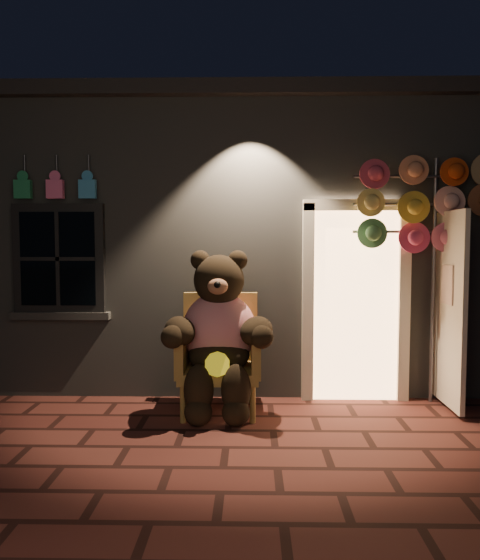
{
  "coord_description": "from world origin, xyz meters",
  "views": [
    {
      "loc": [
        0.22,
        -4.49,
        1.73
      ],
      "look_at": [
        0.1,
        1.0,
        1.35
      ],
      "focal_mm": 35.0,
      "sensor_mm": 36.0,
      "label": 1
    }
  ],
  "objects": [
    {
      "name": "ground",
      "position": [
        0.0,
        0.0,
        0.0
      ],
      "size": [
        60.0,
        60.0,
        0.0
      ],
      "primitive_type": "plane",
      "color": "#552720",
      "rests_on": "ground"
    },
    {
      "name": "shop_building",
      "position": [
        0.0,
        3.99,
        1.74
      ],
      "size": [
        7.3,
        5.95,
        3.51
      ],
      "color": "slate",
      "rests_on": "ground"
    },
    {
      "name": "wicker_armchair",
      "position": [
        -0.11,
        1.04,
        0.6
      ],
      "size": [
        0.84,
        0.75,
        1.2
      ],
      "rotation": [
        0.0,
        0.0,
        0.01
      ],
      "color": "olive",
      "rests_on": "ground"
    },
    {
      "name": "teddy_bear",
      "position": [
        -0.11,
        0.89,
        0.82
      ],
      "size": [
        1.2,
        0.93,
        1.64
      ],
      "rotation": [
        0.0,
        0.0,
        0.01
      ],
      "color": "red",
      "rests_on": "ground"
    },
    {
      "name": "hat_rack",
      "position": [
        2.03,
        1.28,
        2.14
      ],
      "size": [
        1.54,
        0.22,
        2.64
      ],
      "color": "#59595E",
      "rests_on": "ground"
    }
  ]
}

